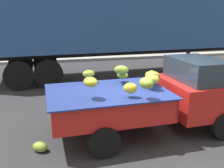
{
  "coord_description": "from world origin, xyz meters",
  "views": [
    {
      "loc": [
        -2.07,
        -5.1,
        2.71
      ],
      "look_at": [
        -0.71,
        0.29,
        1.18
      ],
      "focal_mm": 40.48,
      "sensor_mm": 36.0,
      "label": 1
    }
  ],
  "objects": [
    {
      "name": "ground",
      "position": [
        0.0,
        0.0,
        0.0
      ],
      "size": [
        220.0,
        220.0,
        0.0
      ],
      "primitive_type": "plane",
      "color": "#28282B"
    },
    {
      "name": "curb_strip",
      "position": [
        0.0,
        10.21,
        0.08
      ],
      "size": [
        80.0,
        0.8,
        0.16
      ],
      "primitive_type": "cube",
      "color": "gray",
      "rests_on": "ground"
    },
    {
      "name": "pickup_truck",
      "position": [
        1.0,
        0.15,
        0.88
      ],
      "size": [
        4.73,
        2.02,
        1.7
      ],
      "rotation": [
        0.0,
        0.0,
        0.03
      ],
      "color": "#B21E19",
      "rests_on": "ground"
    },
    {
      "name": "semi_trailer",
      "position": [
        1.33,
        5.96,
        2.54
      ],
      "size": [
        12.12,
        3.23,
        3.95
      ],
      "rotation": [
        0.0,
        0.0,
        0.06
      ],
      "color": "navy",
      "rests_on": "ground"
    },
    {
      "name": "fallen_banana_bunch_near_tailgate",
      "position": [
        -2.37,
        -0.25,
        0.1
      ],
      "size": [
        0.4,
        0.37,
        0.2
      ],
      "primitive_type": "ellipsoid",
      "rotation": [
        0.0,
        0.0,
        2.54
      ],
      "color": "olive",
      "rests_on": "ground"
    }
  ]
}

